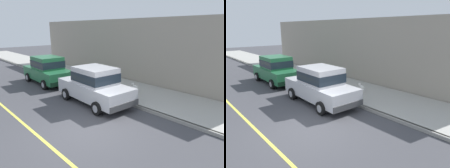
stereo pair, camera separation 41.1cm
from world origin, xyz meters
TOP-DOWN VIEW (x-y plane):
  - ground_plane at (0.00, 0.00)m, footprint 80.00×80.00m
  - curb at (3.20, 0.00)m, footprint 0.16×64.00m
  - sidewalk at (5.00, 0.00)m, footprint 3.60×64.00m
  - lane_centre_line at (-1.60, 0.00)m, footprint 0.12×57.60m
  - car_silver_sedan at (2.13, 2.17)m, footprint 2.14×4.66m
  - car_green_sedan at (2.22, 7.62)m, footprint 2.13×4.65m
  - dog_white at (4.92, 1.84)m, footprint 0.34×0.73m
  - fire_hydrant at (3.65, 4.42)m, footprint 0.34×0.24m
  - building_facade at (7.10, 5.96)m, footprint 0.50×20.00m

SIDE VIEW (x-z plane):
  - ground_plane at x=0.00m, z-range 0.00..0.00m
  - lane_centre_line at x=-1.60m, z-range 0.00..0.01m
  - curb at x=3.20m, z-range 0.00..0.14m
  - sidewalk at x=5.00m, z-range 0.00..0.14m
  - dog_white at x=4.92m, z-range 0.18..0.67m
  - fire_hydrant at x=3.65m, z-range 0.11..0.84m
  - car_silver_sedan at x=2.13m, z-range 0.02..1.94m
  - car_green_sedan at x=2.22m, z-range 0.02..1.94m
  - building_facade at x=7.10m, z-range 0.00..4.49m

